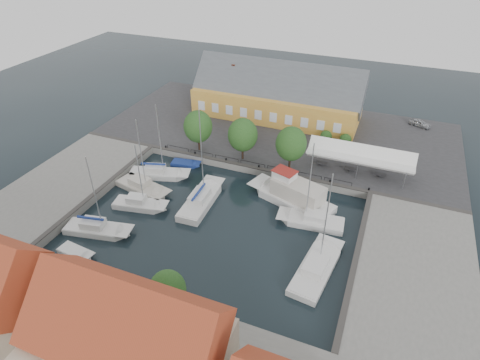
% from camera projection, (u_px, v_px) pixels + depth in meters
% --- Properties ---
extents(ground, '(140.00, 140.00, 0.00)m').
position_uv_depth(ground, '(222.00, 216.00, 48.87)').
color(ground, black).
rests_on(ground, ground).
extents(north_quay, '(56.00, 26.00, 1.00)m').
position_uv_depth(north_quay, '(278.00, 132.00, 66.33)').
color(north_quay, '#2D2D30').
rests_on(north_quay, ground).
extents(west_quay, '(12.00, 24.00, 1.00)m').
position_uv_depth(west_quay, '(66.00, 183.00, 53.87)').
color(west_quay, slate).
rests_on(west_quay, ground).
extents(east_quay, '(12.00, 24.00, 1.00)m').
position_uv_depth(east_quay, '(413.00, 275.00, 40.23)').
color(east_quay, slate).
rests_on(east_quay, ground).
extents(quay_edge_fittings, '(56.00, 24.72, 0.40)m').
position_uv_depth(quay_edge_fittings, '(237.00, 188.00, 51.93)').
color(quay_edge_fittings, '#383533').
rests_on(quay_edge_fittings, north_quay).
extents(warehouse, '(28.56, 14.00, 9.55)m').
position_uv_depth(warehouse, '(274.00, 96.00, 69.08)').
color(warehouse, gold).
rests_on(warehouse, north_quay).
extents(tent_canopy, '(14.00, 4.00, 2.83)m').
position_uv_depth(tent_canopy, '(360.00, 155.00, 53.66)').
color(tent_canopy, white).
rests_on(tent_canopy, north_quay).
extents(quay_trees, '(18.20, 4.20, 6.30)m').
position_uv_depth(quay_trees, '(243.00, 135.00, 56.03)').
color(quay_trees, black).
rests_on(quay_trees, north_quay).
extents(car_silver, '(3.73, 2.66, 1.18)m').
position_uv_depth(car_silver, '(420.00, 123.00, 66.65)').
color(car_silver, '#A0A3A7').
rests_on(car_silver, north_quay).
extents(car_red, '(2.17, 4.59, 1.45)m').
position_uv_depth(car_red, '(246.00, 138.00, 61.85)').
color(car_red, '#5F2115').
rests_on(car_red, north_quay).
extents(center_sailboat, '(3.27, 9.72, 13.06)m').
position_uv_depth(center_sailboat, '(201.00, 201.00, 50.74)').
color(center_sailboat, silver).
rests_on(center_sailboat, ground).
extents(trawler, '(12.05, 6.91, 5.00)m').
position_uv_depth(trawler, '(293.00, 196.00, 50.45)').
color(trawler, silver).
rests_on(trawler, ground).
extents(east_boat_a, '(8.15, 3.35, 11.30)m').
position_uv_depth(east_boat_a, '(312.00, 222.00, 47.47)').
color(east_boat_a, silver).
rests_on(east_boat_a, ground).
extents(east_boat_c, '(4.15, 9.80, 12.02)m').
position_uv_depth(east_boat_c, '(316.00, 269.00, 41.13)').
color(east_boat_c, silver).
rests_on(east_boat_c, ground).
extents(west_boat_a, '(8.76, 4.74, 11.32)m').
position_uv_depth(west_boat_a, '(158.00, 174.00, 56.06)').
color(west_boat_a, silver).
rests_on(west_boat_a, ground).
extents(west_boat_b, '(8.36, 4.42, 11.02)m').
position_uv_depth(west_boat_b, '(142.00, 188.00, 53.33)').
color(west_boat_b, '#BAB3A7').
rests_on(west_boat_b, ground).
extents(west_boat_c, '(7.17, 3.46, 9.58)m').
position_uv_depth(west_boat_c, '(139.00, 205.00, 50.15)').
color(west_boat_c, silver).
rests_on(west_boat_c, ground).
extents(west_boat_d, '(8.27, 3.92, 10.79)m').
position_uv_depth(west_boat_d, '(97.00, 230.00, 46.24)').
color(west_boat_d, silver).
rests_on(west_boat_d, ground).
extents(launch_sw, '(4.42, 2.03, 0.98)m').
position_uv_depth(launch_sw, '(76.00, 254.00, 43.29)').
color(launch_sw, silver).
rests_on(launch_sw, ground).
extents(launch_nw, '(4.47, 2.31, 0.88)m').
position_uv_depth(launch_nw, '(186.00, 164.00, 58.62)').
color(launch_nw, navy).
rests_on(launch_nw, ground).
extents(townhouses, '(36.30, 8.50, 12.00)m').
position_uv_depth(townhouses, '(105.00, 355.00, 27.11)').
color(townhouses, '#C6B698').
rests_on(townhouses, south_bank).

